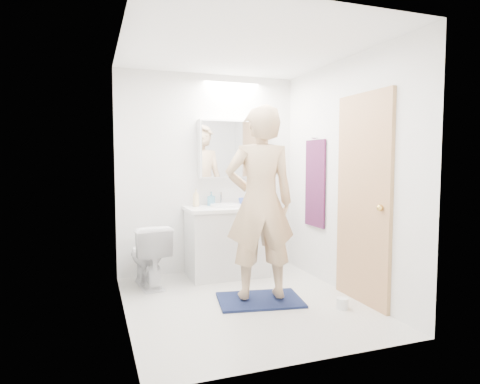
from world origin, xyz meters
name	(u,v)px	position (x,y,z in m)	size (l,w,h in m)	color
floor	(244,303)	(0.00, 0.00, 0.00)	(2.50, 2.50, 0.00)	silver
ceiling	(244,48)	(0.00, 0.00, 2.40)	(2.50, 2.50, 0.00)	white
wall_back	(209,174)	(0.00, 1.25, 1.20)	(2.50, 2.50, 0.00)	white
wall_front	(310,186)	(0.00, -1.25, 1.20)	(2.50, 2.50, 0.00)	white
wall_left	(123,180)	(-1.10, 0.00, 1.20)	(2.50, 2.50, 0.00)	white
wall_right	(344,177)	(1.10, 0.00, 1.20)	(2.50, 2.50, 0.00)	white
vanity_cabinet	(227,243)	(0.14, 0.96, 0.39)	(0.90, 0.55, 0.78)	silver
countertop	(226,208)	(0.14, 0.96, 0.80)	(0.95, 0.58, 0.04)	white
sink_basin	(226,205)	(0.14, 0.99, 0.84)	(0.36, 0.36, 0.03)	white
faucet	(221,198)	(0.14, 1.19, 0.90)	(0.02, 0.02, 0.16)	#B7B7BB
medicine_cabinet	(234,149)	(0.30, 1.18, 1.50)	(0.88, 0.14, 0.70)	white
mirror_panel	(236,149)	(0.30, 1.10, 1.50)	(0.84, 0.01, 0.66)	silver
toilet	(148,255)	(-0.79, 0.85, 0.34)	(0.38, 0.67, 0.68)	white
bath_rug	(260,300)	(0.16, -0.01, 0.01)	(0.80, 0.55, 0.02)	#14213F
person	(260,203)	(0.16, -0.01, 0.96)	(0.67, 0.44, 1.83)	tan
door	(363,199)	(1.08, -0.35, 1.00)	(0.04, 0.80, 2.00)	tan
door_knob	(380,208)	(1.04, -0.65, 0.95)	(0.06, 0.06, 0.06)	gold
towel	(315,183)	(1.08, 0.55, 1.10)	(0.02, 0.42, 1.00)	#0F1A31
towel_hook	(315,138)	(1.07, 0.55, 1.62)	(0.02, 0.02, 0.07)	silver
soap_bottle_a	(196,198)	(-0.19, 1.11, 0.93)	(0.08, 0.08, 0.21)	beige
soap_bottle_b	(211,199)	(0.00, 1.15, 0.90)	(0.08, 0.08, 0.17)	teal
toothbrush_cup	(242,201)	(0.39, 1.12, 0.86)	(0.09, 0.09, 0.08)	#405AC0
toilet_paper_roll	(342,303)	(0.80, -0.46, 0.05)	(0.11, 0.11, 0.10)	white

